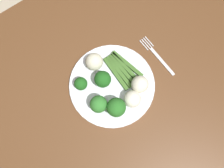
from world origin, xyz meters
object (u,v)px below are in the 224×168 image
(broccoli_back, at_px, (116,107))
(cauliflower_front, at_px, (140,84))
(plate, at_px, (112,85))
(broccoli_back_right, at_px, (81,84))
(asparagus_bundle, at_px, (122,69))
(cauliflower_near_fork, at_px, (131,100))
(cauliflower_mid, at_px, (94,62))
(fork, at_px, (157,56))
(broccoli_outer_edge, at_px, (99,104))
(dining_table, at_px, (123,99))
(broccoli_right, at_px, (103,79))

(broccoli_back, bearing_deg, cauliflower_front, 8.67)
(plate, xyz_separation_m, broccoli_back_right, (-0.08, 0.05, 0.04))
(asparagus_bundle, relative_size, cauliflower_near_fork, 2.47)
(asparagus_bundle, bearing_deg, broccoli_back_right, -105.61)
(asparagus_bundle, distance_m, cauliflower_mid, 0.09)
(asparagus_bundle, distance_m, fork, 0.13)
(broccoli_back_right, xyz_separation_m, fork, (0.26, -0.06, -0.04))
(broccoli_outer_edge, bearing_deg, dining_table, -8.38)
(broccoli_back, height_order, broccoli_outer_edge, broccoli_back)
(broccoli_right, bearing_deg, plate, -49.44)
(plate, bearing_deg, fork, -2.26)
(cauliflower_mid, bearing_deg, broccoli_back, -101.22)
(broccoli_back, distance_m, cauliflower_near_fork, 0.05)
(broccoli_back, bearing_deg, fork, 16.06)
(asparagus_bundle, bearing_deg, plate, -71.76)
(broccoli_back_right, bearing_deg, cauliflower_near_fork, -53.97)
(broccoli_outer_edge, distance_m, cauliflower_front, 0.14)
(cauliflower_front, bearing_deg, broccoli_right, 137.20)
(dining_table, height_order, broccoli_outer_edge, broccoli_outer_edge)
(cauliflower_mid, bearing_deg, fork, -26.25)
(cauliflower_near_fork, height_order, fork, cauliflower_near_fork)
(dining_table, xyz_separation_m, cauliflower_near_fork, (-0.00, -0.03, 0.14))
(cauliflower_mid, xyz_separation_m, cauliflower_front, (0.07, -0.14, -0.00))
(broccoli_back_right, bearing_deg, broccoli_back, -70.74)
(broccoli_back_right, height_order, fork, broccoli_back_right)
(broccoli_back_right, xyz_separation_m, cauliflower_near_fork, (0.09, -0.13, -0.00))
(broccoli_back, distance_m, cauliflower_front, 0.10)
(broccoli_back, distance_m, broccoli_outer_edge, 0.05)
(broccoli_back_right, bearing_deg, dining_table, -44.95)
(dining_table, bearing_deg, broccoli_outer_edge, 171.62)
(asparagus_bundle, bearing_deg, cauliflower_near_fork, -24.44)
(broccoli_right, relative_size, cauliflower_front, 1.18)
(dining_table, height_order, cauliflower_front, cauliflower_front)
(broccoli_back_right, xyz_separation_m, broccoli_outer_edge, (0.01, -0.08, 0.01))
(asparagus_bundle, relative_size, broccoli_right, 2.06)
(broccoli_outer_edge, distance_m, cauliflower_near_fork, 0.10)
(broccoli_right, xyz_separation_m, cauliflower_front, (0.08, -0.08, -0.01))
(cauliflower_mid, bearing_deg, cauliflower_near_fork, -82.91)
(cauliflower_front, bearing_deg, broccoli_outer_edge, 170.54)
(broccoli_outer_edge, bearing_deg, broccoli_back_right, 94.78)
(asparagus_bundle, height_order, cauliflower_front, cauliflower_front)
(cauliflower_near_fork, bearing_deg, fork, 22.68)
(cauliflower_mid, distance_m, cauliflower_near_fork, 0.17)
(broccoli_back, xyz_separation_m, broccoli_outer_edge, (-0.04, 0.04, -0.00))
(plate, height_order, cauliflower_front, cauliflower_front)
(broccoli_right, bearing_deg, broccoli_back, -100.98)
(broccoli_right, height_order, cauliflower_near_fork, broccoli_right)
(broccoli_right, relative_size, broccoli_outer_edge, 0.99)
(broccoli_outer_edge, height_order, cauliflower_mid, broccoli_outer_edge)
(broccoli_outer_edge, height_order, cauliflower_front, broccoli_outer_edge)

